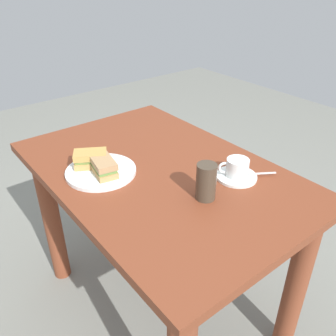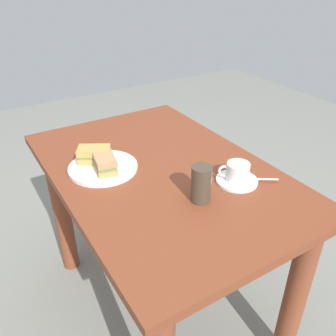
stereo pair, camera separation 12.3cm
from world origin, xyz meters
The scene contains 9 objects.
ground_plane centered at (0.00, 0.00, 0.00)m, with size 6.00×6.00×0.00m, color slate.
dining_table centered at (0.00, 0.00, 0.57)m, with size 1.09×0.72×0.73m.
sandwich_plate centered at (0.10, 0.18, 0.74)m, with size 0.25×0.25×0.01m, color white.
sandwich_front centered at (0.08, 0.18, 0.78)m, with size 0.14×0.09×0.06m.
sandwich_back centered at (0.15, 0.19, 0.78)m, with size 0.12×0.13×0.06m.
coffee_saucer centered at (-0.21, -0.17, 0.74)m, with size 0.14×0.14×0.01m, color white.
coffee_cup centered at (-0.21, -0.17, 0.78)m, with size 0.08×0.09×0.06m.
spoon centered at (-0.25, -0.24, 0.75)m, with size 0.06×0.09×0.01m.
drinking_glass centered at (-0.23, -0.01, 0.79)m, with size 0.06×0.06×0.12m, color #42372A.
Camera 1 is at (-0.89, 0.66, 1.39)m, focal length 37.98 mm.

